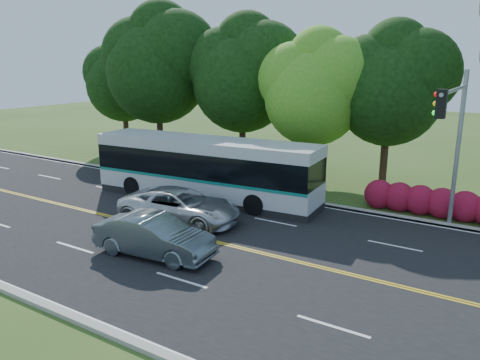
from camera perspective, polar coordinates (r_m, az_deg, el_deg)
The scene contains 12 objects.
ground at distance 18.97m, azimuth 0.71°, elevation -8.48°, with size 120.00×120.00×0.00m, color #2E4E1A.
road at distance 18.97m, azimuth 0.71°, elevation -8.45°, with size 60.00×14.00×0.02m, color black.
curb_north at distance 24.99m, azimuth 9.21°, elevation -2.77°, with size 60.00×0.30×0.15m, color #9F9B90.
curb_south at distance 13.99m, azimuth -15.34°, elevation -17.66°, with size 60.00×0.30×0.15m, color #9F9B90.
grass_verge at distance 26.64m, azimuth 10.75°, elevation -1.80°, with size 60.00×4.00×0.10m, color #2E4E1A.
lane_markings at distance 19.01m, azimuth 0.47°, elevation -8.36°, with size 57.60×13.82×0.00m.
tree_row at distance 30.59m, azimuth 4.30°, elevation 13.17°, with size 44.70×9.10×13.84m.
bougainvillea_hedge at distance 24.15m, azimuth 26.16°, elevation -3.13°, with size 9.50×2.25×1.50m.
traffic_signal at distance 20.72m, azimuth 24.65°, elevation 5.59°, with size 0.42×6.10×7.00m.
transit_bus at distance 25.26m, azimuth -4.28°, elevation 1.29°, with size 12.79×3.62×3.31m.
sedan at distance 18.41m, azimuth -10.42°, elevation -6.74°, with size 1.68×4.83×1.59m, color slate.
suv at distance 21.89m, azimuth -7.30°, elevation -3.16°, with size 2.63×5.71×1.59m, color silver.
Camera 1 is at (8.99, -14.98, 7.40)m, focal length 35.00 mm.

